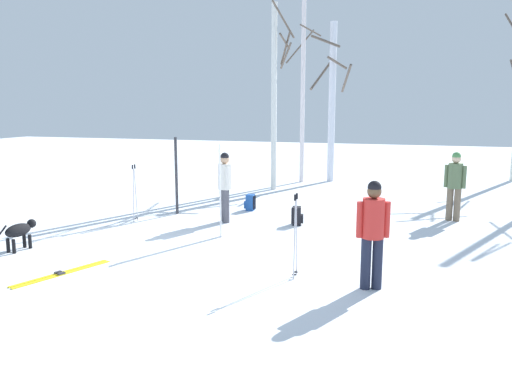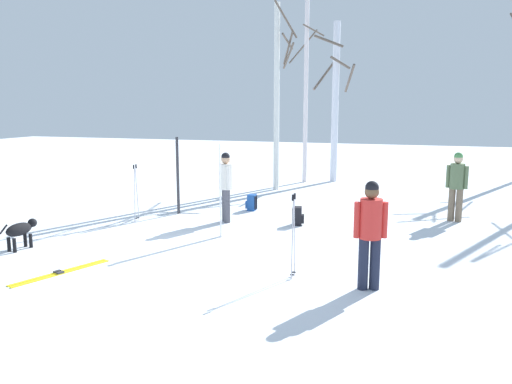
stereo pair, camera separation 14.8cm
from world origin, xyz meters
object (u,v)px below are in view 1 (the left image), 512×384
at_px(person_2, 373,228).
at_px(water_bottle_0, 11,233).
at_px(ski_pair_planted_0, 176,176).
at_px(birch_tree_0, 275,94).
at_px(birch_tree_1, 303,73).
at_px(person_0, 455,182).
at_px(backpack_0, 297,216).
at_px(ski_pair_planted_1, 220,191).
at_px(ski_pair_lying_0, 62,273).
at_px(ski_poles_1, 295,233).
at_px(dog, 20,231).
at_px(birch_tree_2, 332,100).
at_px(ski_poles_0, 135,191).
at_px(person_1, 225,183).
at_px(backpack_1, 250,203).

distance_m(person_2, water_bottle_0, 7.74).
relative_size(ski_pair_planted_0, birch_tree_0, 0.33).
bearing_deg(birch_tree_1, person_0, -46.56).
height_order(backpack_0, birch_tree_0, birch_tree_0).
relative_size(ski_pair_planted_1, ski_pair_lying_0, 1.15).
xyz_separation_m(person_2, ski_poles_1, (-1.26, 0.16, -0.22)).
xyz_separation_m(person_2, dog, (-6.83, 0.14, -0.59)).
xyz_separation_m(birch_tree_0, birch_tree_1, (0.53, 1.96, 0.79)).
xyz_separation_m(person_2, birch_tree_1, (-3.44, 10.73, 3.02)).
height_order(ski_pair_planted_1, birch_tree_2, birch_tree_2).
relative_size(person_0, water_bottle_0, 6.52).
xyz_separation_m(water_bottle_0, birch_tree_1, (4.21, 9.96, 3.88)).
height_order(ski_poles_0, backpack_0, ski_poles_0).
bearing_deg(person_0, person_2, -105.66).
distance_m(person_0, person_2, 5.69).
height_order(ski_poles_1, birch_tree_2, birch_tree_2).
xyz_separation_m(ski_pair_planted_0, birch_tree_1, (1.93, 6.58, 2.99)).
bearing_deg(ski_pair_planted_0, person_1, -17.74).
bearing_deg(birch_tree_2, backpack_0, -86.93).
distance_m(person_1, person_2, 5.29).
relative_size(person_2, backpack_0, 3.90).
distance_m(ski_pair_planted_1, birch_tree_1, 8.95).
relative_size(person_0, birch_tree_0, 0.28).
xyz_separation_m(person_1, ski_poles_1, (2.57, -3.50, -0.22)).
distance_m(person_1, ski_poles_0, 2.24).
height_order(backpack_0, water_bottle_0, backpack_0).
relative_size(backpack_0, birch_tree_2, 0.08).
relative_size(person_1, person_2, 1.00).
height_order(dog, ski_poles_1, ski_poles_1).
relative_size(backpack_1, birch_tree_2, 0.08).
xyz_separation_m(dog, birch_tree_0, (2.86, 8.63, 2.83)).
distance_m(ski_pair_planted_1, birch_tree_0, 6.86).
height_order(dog, water_bottle_0, dog).
relative_size(person_2, ski_pair_lying_0, 0.97).
distance_m(person_0, ski_pair_planted_1, 5.88).
relative_size(dog, water_bottle_0, 3.40).
height_order(dog, backpack_1, dog).
bearing_deg(backpack_0, birch_tree_1, 101.36).
distance_m(backpack_0, birch_tree_0, 6.04).
relative_size(ski_pair_planted_1, ski_poles_0, 1.43).
xyz_separation_m(ski_pair_planted_0, backpack_0, (3.30, -0.27, -0.80)).
bearing_deg(birch_tree_0, person_0, -30.89).
xyz_separation_m(ski_pair_planted_0, ski_pair_lying_0, (0.28, -5.01, -1.00)).
relative_size(ski_pair_lying_0, ski_poles_0, 1.25).
relative_size(ski_poles_0, water_bottle_0, 5.37).
distance_m(dog, birch_tree_2, 12.22).
distance_m(person_2, ski_poles_1, 1.29).
xyz_separation_m(person_0, birch_tree_1, (-4.98, 5.26, 3.02)).
xyz_separation_m(backpack_1, water_bottle_0, (-3.98, -4.41, -0.09)).
height_order(person_1, dog, person_1).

